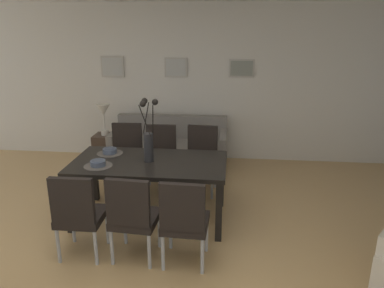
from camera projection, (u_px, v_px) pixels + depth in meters
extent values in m
plane|color=tan|center=(131.00, 264.00, 3.77)|extent=(9.00, 9.00, 0.00)
cube|color=silver|center=(176.00, 83.00, 6.44)|extent=(9.00, 0.10, 2.60)
cube|color=black|center=(149.00, 163.00, 4.44)|extent=(1.80, 0.95, 0.05)
cube|color=black|center=(221.00, 181.00, 4.87)|extent=(0.07, 0.07, 0.69)
cube|color=black|center=(95.00, 176.00, 5.03)|extent=(0.07, 0.07, 0.69)
cube|color=black|center=(219.00, 212.00, 4.08)|extent=(0.07, 0.07, 0.69)
cube|color=black|center=(69.00, 204.00, 4.25)|extent=(0.07, 0.07, 0.69)
cube|color=black|center=(82.00, 216.00, 3.83)|extent=(0.45, 0.45, 0.08)
cube|color=black|center=(72.00, 202.00, 3.57)|extent=(0.42, 0.07, 0.48)
cylinder|color=#9EA0A5|center=(107.00, 228.00, 4.07)|extent=(0.04, 0.04, 0.38)
cylinder|color=#9EA0A5|center=(73.00, 226.00, 4.10)|extent=(0.04, 0.04, 0.38)
cylinder|color=#9EA0A5|center=(96.00, 248.00, 3.71)|extent=(0.04, 0.04, 0.38)
cylinder|color=#9EA0A5|center=(58.00, 246.00, 3.74)|extent=(0.04, 0.04, 0.38)
cube|color=black|center=(125.00, 161.00, 5.36)|extent=(0.46, 0.46, 0.08)
cube|color=black|center=(127.00, 139.00, 5.46)|extent=(0.42, 0.08, 0.48)
cylinder|color=#9EA0A5|center=(110.00, 181.00, 5.26)|extent=(0.04, 0.04, 0.38)
cylinder|color=#9EA0A5|center=(137.00, 182.00, 5.24)|extent=(0.04, 0.04, 0.38)
cylinder|color=#9EA0A5|center=(116.00, 171.00, 5.62)|extent=(0.04, 0.04, 0.38)
cylinder|color=#9EA0A5|center=(142.00, 171.00, 5.60)|extent=(0.04, 0.04, 0.38)
cube|color=black|center=(135.00, 219.00, 3.79)|extent=(0.47, 0.47, 0.08)
cube|color=black|center=(128.00, 204.00, 3.53)|extent=(0.42, 0.09, 0.48)
cylinder|color=#9EA0A5|center=(159.00, 231.00, 4.00)|extent=(0.04, 0.04, 0.38)
cylinder|color=#9EA0A5|center=(125.00, 228.00, 4.07)|extent=(0.04, 0.04, 0.38)
cylinder|color=#9EA0A5|center=(149.00, 251.00, 3.65)|extent=(0.04, 0.04, 0.38)
cylinder|color=#9EA0A5|center=(112.00, 247.00, 3.71)|extent=(0.04, 0.04, 0.38)
cube|color=black|center=(160.00, 163.00, 5.27)|extent=(0.46, 0.46, 0.08)
cube|color=black|center=(161.00, 141.00, 5.37)|extent=(0.42, 0.08, 0.48)
cylinder|color=#9EA0A5|center=(145.00, 184.00, 5.17)|extent=(0.04, 0.04, 0.38)
cylinder|color=#9EA0A5|center=(172.00, 184.00, 5.15)|extent=(0.04, 0.04, 0.38)
cylinder|color=#9EA0A5|center=(149.00, 173.00, 5.54)|extent=(0.04, 0.04, 0.38)
cylinder|color=#9EA0A5|center=(175.00, 174.00, 5.51)|extent=(0.04, 0.04, 0.38)
cube|color=black|center=(185.00, 223.00, 3.71)|extent=(0.45, 0.45, 0.08)
cube|color=black|center=(182.00, 208.00, 3.45)|extent=(0.42, 0.07, 0.48)
cylinder|color=#9EA0A5|center=(207.00, 235.00, 3.93)|extent=(0.04, 0.04, 0.38)
cylinder|color=#9EA0A5|center=(171.00, 232.00, 3.98)|extent=(0.04, 0.04, 0.38)
cylinder|color=#9EA0A5|center=(202.00, 256.00, 3.57)|extent=(0.04, 0.04, 0.38)
cylinder|color=#9EA0A5|center=(163.00, 253.00, 3.62)|extent=(0.04, 0.04, 0.38)
cube|color=black|center=(200.00, 164.00, 5.24)|extent=(0.47, 0.47, 0.08)
cube|color=black|center=(203.00, 142.00, 5.34)|extent=(0.42, 0.09, 0.48)
cylinder|color=#9EA0A5|center=(184.00, 184.00, 5.16)|extent=(0.04, 0.04, 0.38)
cylinder|color=#9EA0A5|center=(212.00, 186.00, 5.10)|extent=(0.04, 0.04, 0.38)
cylinder|color=#9EA0A5|center=(189.00, 173.00, 5.52)|extent=(0.04, 0.04, 0.38)
cylinder|color=#9EA0A5|center=(215.00, 175.00, 5.46)|extent=(0.04, 0.04, 0.38)
cylinder|color=#232326|center=(149.00, 147.00, 4.38)|extent=(0.11, 0.11, 0.34)
cylinder|color=black|center=(153.00, 120.00, 4.29)|extent=(0.05, 0.12, 0.37)
sphere|color=black|center=(155.00, 102.00, 4.24)|extent=(0.07, 0.07, 0.07)
cylinder|color=black|center=(146.00, 119.00, 4.33)|extent=(0.08, 0.05, 0.38)
sphere|color=black|center=(144.00, 101.00, 4.30)|extent=(0.07, 0.07, 0.07)
cylinder|color=black|center=(145.00, 121.00, 4.23)|extent=(0.15, 0.06, 0.36)
sphere|color=black|center=(143.00, 104.00, 4.14)|extent=(0.07, 0.07, 0.07)
cylinder|color=#4C4742|center=(98.00, 166.00, 4.28)|extent=(0.32, 0.32, 0.01)
cylinder|color=#475166|center=(98.00, 163.00, 4.27)|extent=(0.17, 0.17, 0.06)
cylinder|color=#3C4556|center=(98.00, 162.00, 4.27)|extent=(0.13, 0.13, 0.04)
cylinder|color=#4C4742|center=(110.00, 153.00, 4.69)|extent=(0.32, 0.32, 0.01)
cylinder|color=#475166|center=(110.00, 151.00, 4.68)|extent=(0.17, 0.17, 0.06)
cylinder|color=#3C4556|center=(110.00, 150.00, 4.68)|extent=(0.13, 0.13, 0.04)
cube|color=gray|center=(170.00, 155.00, 6.21)|extent=(1.84, 0.84, 0.42)
cube|color=gray|center=(172.00, 126.00, 6.41)|extent=(1.84, 0.16, 0.38)
cube|color=gray|center=(223.00, 139.00, 6.03)|extent=(0.10, 0.84, 0.20)
cube|color=gray|center=(117.00, 135.00, 6.21)|extent=(0.10, 0.84, 0.20)
cube|color=#3D2D23|center=(106.00, 150.00, 6.32)|extent=(0.36, 0.36, 0.52)
cylinder|color=beige|center=(105.00, 132.00, 6.23)|extent=(0.12, 0.12, 0.08)
cylinder|color=beige|center=(104.00, 122.00, 6.17)|extent=(0.02, 0.02, 0.30)
cone|color=silver|center=(103.00, 110.00, 6.11)|extent=(0.22, 0.22, 0.18)
cube|color=#B2ADA3|center=(113.00, 67.00, 6.40)|extent=(0.39, 0.02, 0.35)
cube|color=#B2B2AD|center=(112.00, 67.00, 6.39)|extent=(0.34, 0.01, 0.30)
cube|color=#B2ADA3|center=(176.00, 67.00, 6.29)|extent=(0.38, 0.02, 0.32)
cube|color=#B2B2AD|center=(176.00, 68.00, 6.28)|extent=(0.33, 0.01, 0.27)
cube|color=#B2ADA3|center=(242.00, 68.00, 6.19)|extent=(0.41, 0.02, 0.29)
cube|color=gray|center=(242.00, 68.00, 6.17)|extent=(0.36, 0.01, 0.24)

